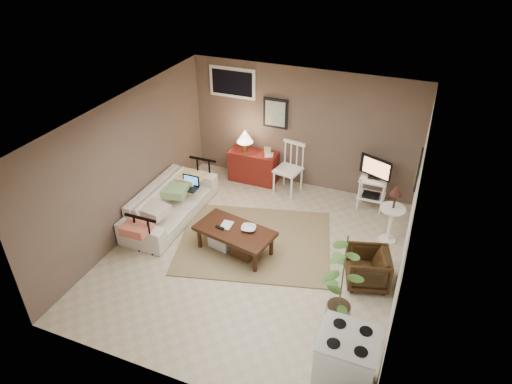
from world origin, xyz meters
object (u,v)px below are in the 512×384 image
at_px(sofa, 170,198).
at_px(tv_stand, 373,182).
at_px(armchair, 368,267).
at_px(potted_plant, 343,278).
at_px(spindle_chair, 289,170).
at_px(coffee_table, 234,238).
at_px(stove, 346,363).
at_px(red_console, 253,163).
at_px(side_table, 393,207).

bearing_deg(sofa, tv_stand, -63.03).
bearing_deg(armchair, potted_plant, -29.19).
relative_size(sofa, potted_plant, 1.44).
height_order(spindle_chair, tv_stand, tv_stand).
xyz_separation_m(coffee_table, stove, (2.21, -1.82, 0.16)).
relative_size(coffee_table, potted_plant, 0.91).
bearing_deg(red_console, spindle_chair, -9.88).
height_order(coffee_table, armchair, armchair).
distance_m(tv_stand, side_table, 1.03).
bearing_deg(tv_stand, red_console, 177.22).
xyz_separation_m(sofa, red_console, (0.86, 1.80, -0.03)).
xyz_separation_m(sofa, tv_stand, (3.31, 1.68, 0.13)).
bearing_deg(coffee_table, armchair, 1.57).
distance_m(tv_stand, potted_plant, 3.03).
distance_m(spindle_chair, side_table, 2.28).
bearing_deg(side_table, red_console, 160.42).
relative_size(coffee_table, sofa, 0.63).
xyz_separation_m(sofa, potted_plant, (3.39, -1.33, 0.38)).
relative_size(spindle_chair, side_table, 0.93).
xyz_separation_m(red_console, armchair, (2.74, -2.22, -0.08)).
xyz_separation_m(spindle_chair, side_table, (2.09, -0.89, 0.20)).
height_order(side_table, potted_plant, potted_plant).
height_order(armchair, potted_plant, potted_plant).
distance_m(spindle_chair, potted_plant, 3.46).
bearing_deg(armchair, side_table, 156.35).
xyz_separation_m(coffee_table, spindle_chair, (0.21, 2.13, 0.21)).
height_order(side_table, stove, side_table).
bearing_deg(tv_stand, armchair, -81.94).
relative_size(coffee_table, side_table, 1.24).
height_order(red_console, spindle_chair, red_console).
distance_m(red_console, armchair, 3.52).
bearing_deg(spindle_chair, side_table, -23.11).
bearing_deg(red_console, side_table, -19.58).
bearing_deg(side_table, spindle_chair, 156.89).
relative_size(sofa, armchair, 3.47).
relative_size(coffee_table, spindle_chair, 1.33).
distance_m(tv_stand, armchair, 2.13).
distance_m(coffee_table, sofa, 1.55).
bearing_deg(stove, tv_stand, 95.31).
bearing_deg(stove, red_console, 124.48).
relative_size(spindle_chair, armchair, 1.65).
relative_size(armchair, potted_plant, 0.41).
distance_m(red_console, side_table, 3.10).
distance_m(coffee_table, spindle_chair, 2.15).
distance_m(coffee_table, tv_stand, 2.85).
bearing_deg(potted_plant, spindle_chair, 119.68).
height_order(spindle_chair, side_table, side_table).
bearing_deg(armchair, spindle_chair, -152.96).
relative_size(armchair, stove, 0.72).
bearing_deg(spindle_chair, stove, -63.21).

